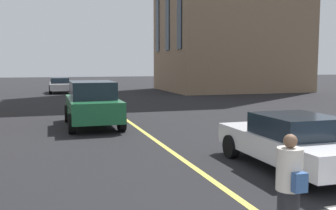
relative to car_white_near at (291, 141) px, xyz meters
The scene contains 5 objects.
lane_centre_line 14.88m from the car_white_near, ahead, with size 80.00×0.16×0.01m.
car_white_near is the anchor object (origin of this frame).
car_silver_parked_a 28.95m from the car_white_near, ahead, with size 4.40×1.95×1.37m.
car_green_mid 9.09m from the car_white_near, 25.49° to the left, with size 4.70×2.14×1.88m.
pedestrian_companion 4.00m from the car_white_near, 144.79° to the left, with size 0.50×0.38×1.57m.
Camera 1 is at (-2.69, 3.42, 2.57)m, focal length 41.28 mm.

